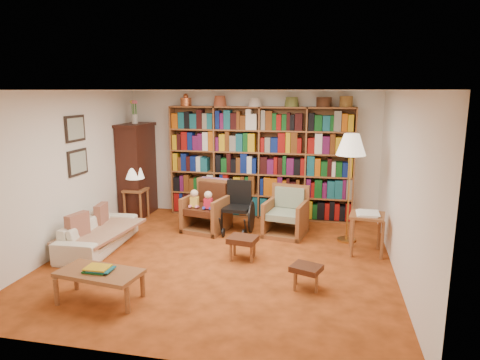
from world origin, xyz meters
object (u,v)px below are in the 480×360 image
(footstool_b, at_px, (306,270))
(floor_lamp, at_px, (351,149))
(side_table_lamp, at_px, (136,197))
(armchair_sage, at_px, (286,216))
(side_table_papers, at_px, (367,221))
(coffee_table, at_px, (99,275))
(armchair_leather, at_px, (208,209))
(footstool_a, at_px, (243,241))
(wheelchair, at_px, (238,209))
(sofa, at_px, (98,233))

(footstool_b, bearing_deg, floor_lamp, 73.61)
(side_table_lamp, height_order, armchair_sage, armchair_sage)
(side_table_papers, bearing_deg, coffee_table, -144.99)
(armchair_sage, distance_m, footstool_b, 2.17)
(armchair_leather, height_order, side_table_papers, armchair_leather)
(coffee_table, bearing_deg, armchair_leather, 80.29)
(footstool_a, bearing_deg, footstool_b, -38.48)
(side_table_lamp, bearing_deg, footstool_a, -32.87)
(wheelchair, xyz_separation_m, footstool_a, (0.35, -1.27, -0.13))
(sofa, xyz_separation_m, coffee_table, (0.95, -1.62, 0.09))
(side_table_lamp, relative_size, floor_lamp, 0.34)
(wheelchair, height_order, side_table_papers, wheelchair)
(wheelchair, distance_m, footstool_b, 2.46)
(wheelchair, height_order, coffee_table, wheelchair)
(side_table_lamp, bearing_deg, wheelchair, -8.64)
(footstool_a, bearing_deg, armchair_leather, 125.19)
(footstool_b, relative_size, coffee_table, 0.42)
(sofa, height_order, coffee_table, sofa)
(sofa, height_order, armchair_sage, armchair_sage)
(armchair_leather, bearing_deg, floor_lamp, -3.50)
(armchair_sage, height_order, footstool_b, armchair_sage)
(armchair_leather, relative_size, wheelchair, 0.99)
(side_table_lamp, height_order, armchair_leather, armchair_leather)
(wheelchair, height_order, floor_lamp, floor_lamp)
(coffee_table, bearing_deg, footstool_b, 19.38)
(footstool_a, height_order, coffee_table, coffee_table)
(coffee_table, bearing_deg, wheelchair, 69.79)
(footstool_b, bearing_deg, footstool_a, 141.52)
(armchair_leather, relative_size, side_table_papers, 1.38)
(sofa, height_order, floor_lamp, floor_lamp)
(side_table_papers, xyz_separation_m, footstool_b, (-0.84, -1.43, -0.27))
(sofa, bearing_deg, footstool_a, -92.73)
(wheelchair, bearing_deg, armchair_leather, 177.09)
(sofa, bearing_deg, coffee_table, -152.79)
(armchair_sage, xyz_separation_m, wheelchair, (-0.86, -0.05, 0.09))
(wheelchair, xyz_separation_m, side_table_papers, (2.18, -0.63, 0.10))
(sofa, relative_size, armchair_sage, 1.98)
(footstool_b, bearing_deg, sofa, 167.11)
(sofa, relative_size, footstool_a, 3.64)
(sofa, bearing_deg, footstool_b, -106.06)
(wheelchair, bearing_deg, footstool_b, -56.97)
(footstool_a, height_order, footstool_b, footstool_a)
(wheelchair, relative_size, coffee_table, 0.87)
(sofa, distance_m, armchair_leather, 1.97)
(footstool_a, xyz_separation_m, footstool_b, (0.99, -0.79, -0.04))
(armchair_leather, height_order, footstool_b, armchair_leather)
(side_table_lamp, height_order, side_table_papers, side_table_papers)
(sofa, height_order, side_table_lamp, side_table_lamp)
(armchair_sage, relative_size, footstool_a, 1.84)
(armchair_leather, distance_m, wheelchair, 0.57)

